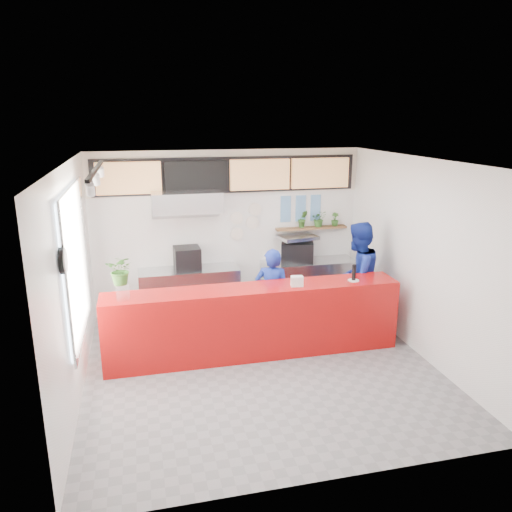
{
  "coord_description": "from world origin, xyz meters",
  "views": [
    {
      "loc": [
        -1.6,
        -6.49,
        3.58
      ],
      "look_at": [
        0.1,
        0.7,
        1.5
      ],
      "focal_mm": 35.0,
      "sensor_mm": 36.0,
      "label": 1
    }
  ],
  "objects_px": {
    "service_counter": "(254,321)",
    "pepper_mill": "(354,272)",
    "panini_oven": "(187,258)",
    "espresso_machine": "(297,252)",
    "staff_right": "(357,277)",
    "staff_center": "(272,295)"
  },
  "relations": [
    {
      "from": "staff_center",
      "to": "staff_right",
      "type": "distance_m",
      "value": 1.54
    },
    {
      "from": "panini_oven",
      "to": "espresso_machine",
      "type": "height_order",
      "value": "panini_oven"
    },
    {
      "from": "panini_oven",
      "to": "espresso_machine",
      "type": "relative_size",
      "value": 0.76
    },
    {
      "from": "staff_right",
      "to": "service_counter",
      "type": "bearing_deg",
      "value": -15.11
    },
    {
      "from": "service_counter",
      "to": "pepper_mill",
      "type": "xyz_separation_m",
      "value": [
        1.58,
        -0.06,
        0.69
      ]
    },
    {
      "from": "staff_right",
      "to": "pepper_mill",
      "type": "relative_size",
      "value": 7.7
    },
    {
      "from": "panini_oven",
      "to": "pepper_mill",
      "type": "bearing_deg",
      "value": -39.69
    },
    {
      "from": "espresso_machine",
      "to": "service_counter",
      "type": "bearing_deg",
      "value": -107.4
    },
    {
      "from": "panini_oven",
      "to": "staff_center",
      "type": "distance_m",
      "value": 1.85
    },
    {
      "from": "service_counter",
      "to": "pepper_mill",
      "type": "distance_m",
      "value": 1.72
    },
    {
      "from": "panini_oven",
      "to": "staff_right",
      "type": "relative_size",
      "value": 0.24
    },
    {
      "from": "pepper_mill",
      "to": "service_counter",
      "type": "bearing_deg",
      "value": 177.99
    },
    {
      "from": "espresso_machine",
      "to": "staff_center",
      "type": "distance_m",
      "value": 1.62
    },
    {
      "from": "panini_oven",
      "to": "pepper_mill",
      "type": "distance_m",
      "value": 3.04
    },
    {
      "from": "service_counter",
      "to": "staff_center",
      "type": "bearing_deg",
      "value": 48.53
    },
    {
      "from": "panini_oven",
      "to": "pepper_mill",
      "type": "xyz_separation_m",
      "value": [
        2.4,
        -1.86,
        0.13
      ]
    },
    {
      "from": "staff_right",
      "to": "staff_center",
      "type": "bearing_deg",
      "value": -27.42
    },
    {
      "from": "service_counter",
      "to": "staff_right",
      "type": "bearing_deg",
      "value": 16.56
    },
    {
      "from": "panini_oven",
      "to": "pepper_mill",
      "type": "relative_size",
      "value": 1.86
    },
    {
      "from": "service_counter",
      "to": "espresso_machine",
      "type": "relative_size",
      "value": 7.52
    },
    {
      "from": "service_counter",
      "to": "pepper_mill",
      "type": "relative_size",
      "value": 18.39
    },
    {
      "from": "service_counter",
      "to": "panini_oven",
      "type": "xyz_separation_m",
      "value": [
        -0.82,
        1.8,
        0.56
      ]
    }
  ]
}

